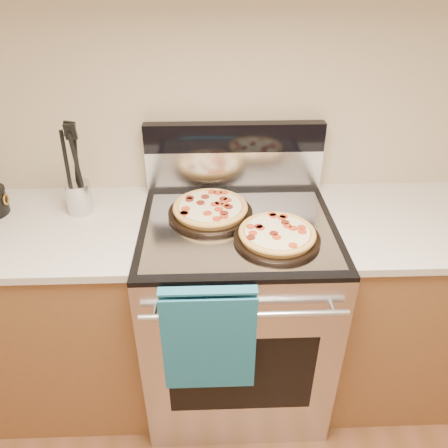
{
  "coord_description": "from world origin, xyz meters",
  "views": [
    {
      "loc": [
        -0.11,
        0.22,
        1.83
      ],
      "look_at": [
        -0.06,
        1.55,
        0.99
      ],
      "focal_mm": 35.0,
      "sensor_mm": 36.0,
      "label": 1
    }
  ],
  "objects_px": {
    "pepperoni_pizza_front": "(277,235)",
    "range_body": "(236,313)",
    "utensil_crock": "(79,198)",
    "pepperoni_pizza_back": "(210,210)"
  },
  "relations": [
    {
      "from": "pepperoni_pizza_front",
      "to": "range_body",
      "type": "bearing_deg",
      "value": 138.26
    },
    {
      "from": "range_body",
      "to": "pepperoni_pizza_front",
      "type": "relative_size",
      "value": 2.88
    },
    {
      "from": "utensil_crock",
      "to": "pepperoni_pizza_back",
      "type": "bearing_deg",
      "value": -7.44
    },
    {
      "from": "utensil_crock",
      "to": "pepperoni_pizza_front",
      "type": "bearing_deg",
      "value": -18.56
    },
    {
      "from": "pepperoni_pizza_back",
      "to": "range_body",
      "type": "bearing_deg",
      "value": -33.26
    },
    {
      "from": "pepperoni_pizza_back",
      "to": "pepperoni_pizza_front",
      "type": "distance_m",
      "value": 0.31
    },
    {
      "from": "pepperoni_pizza_front",
      "to": "utensil_crock",
      "type": "height_order",
      "value": "utensil_crock"
    },
    {
      "from": "range_body",
      "to": "pepperoni_pizza_front",
      "type": "xyz_separation_m",
      "value": [
        0.13,
        -0.12,
        0.5
      ]
    },
    {
      "from": "pepperoni_pizza_back",
      "to": "utensil_crock",
      "type": "xyz_separation_m",
      "value": [
        -0.53,
        0.07,
        0.03
      ]
    },
    {
      "from": "range_body",
      "to": "pepperoni_pizza_back",
      "type": "xyz_separation_m",
      "value": [
        -0.11,
        0.07,
        0.5
      ]
    }
  ]
}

